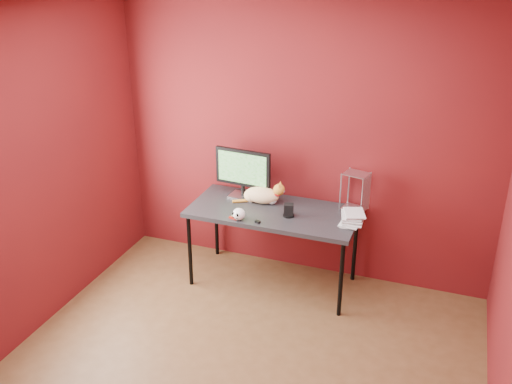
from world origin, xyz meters
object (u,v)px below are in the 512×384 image
(desk, at_px, (273,215))
(book_stack, at_px, (347,161))
(speaker, at_px, (289,211))
(cat, at_px, (262,195))
(skull_mug, at_px, (239,214))
(monitor, at_px, (243,171))

(desk, bearing_deg, book_stack, -1.95)
(desk, relative_size, book_stack, 1.34)
(desk, distance_m, speaker, 0.21)
(cat, relative_size, skull_mug, 4.04)
(monitor, distance_m, book_stack, 1.05)
(monitor, relative_size, speaker, 4.76)
(skull_mug, bearing_deg, desk, 72.78)
(skull_mug, relative_size, speaker, 1.02)
(cat, relative_size, book_stack, 0.42)
(skull_mug, height_order, book_stack, book_stack)
(desk, bearing_deg, cat, 143.55)
(monitor, bearing_deg, desk, -20.21)
(desk, relative_size, speaker, 13.21)
(speaker, bearing_deg, skull_mug, -165.08)
(monitor, relative_size, book_stack, 0.48)
(desk, height_order, cat, cat)
(desk, distance_m, skull_mug, 0.38)
(cat, distance_m, speaker, 0.36)
(monitor, relative_size, cat, 1.15)
(cat, distance_m, book_stack, 0.92)
(speaker, bearing_deg, monitor, 140.53)
(desk, height_order, monitor, monitor)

